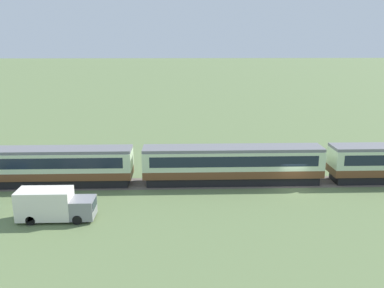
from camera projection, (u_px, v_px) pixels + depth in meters
ground_plane at (294, 188)px, 41.80m from camera, size 600.00×600.00×0.00m
passenger_train at (140, 164)px, 42.43m from camera, size 78.86×3.07×3.97m
railway_track at (59, 185)px, 42.69m from camera, size 135.13×3.60×0.04m
delivery_truck_grey at (53, 205)px, 34.12m from camera, size 6.38×2.23×2.69m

